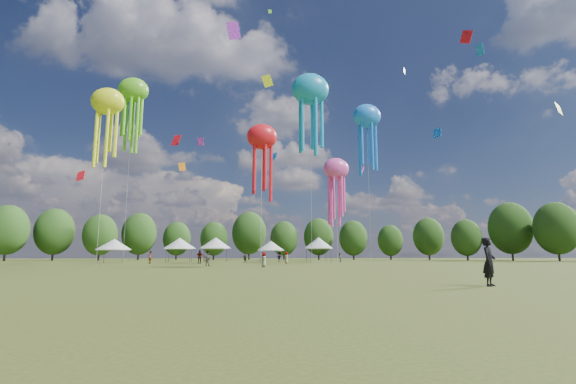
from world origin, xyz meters
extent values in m
plane|color=#384416|center=(0.00, 0.00, 0.00)|extent=(300.00, 300.00, 0.00)
imported|color=black|center=(8.31, -0.58, 0.95)|extent=(0.82, 0.80, 1.90)
imported|color=gray|center=(-3.82, 31.57, 0.84)|extent=(1.02, 0.95, 1.68)
imported|color=gray|center=(7.28, 45.64, 0.86)|extent=(0.55, 0.84, 1.71)
imported|color=gray|center=(19.04, 57.72, 0.79)|extent=(0.85, 0.94, 1.58)
imported|color=gray|center=(7.42, 54.61, 0.83)|extent=(1.15, 0.77, 1.66)
imported|color=gray|center=(-5.52, 45.57, 0.96)|extent=(1.20, 0.67, 1.93)
imported|color=gray|center=(1.42, 52.29, 0.78)|extent=(1.45, 1.20, 1.55)
imported|color=gray|center=(-12.72, 47.18, 0.92)|extent=(0.57, 0.75, 1.84)
imported|color=gray|center=(2.05, 26.72, 0.76)|extent=(0.58, 0.80, 1.52)
cylinder|color=#47474C|center=(-20.96, 50.32, 0.98)|extent=(0.08, 0.08, 1.96)
cylinder|color=#47474C|center=(-20.96, 54.05, 0.98)|extent=(0.08, 0.08, 1.96)
cylinder|color=#47474C|center=(-17.23, 50.32, 0.98)|extent=(0.08, 0.08, 1.96)
cylinder|color=#47474C|center=(-17.23, 54.05, 0.98)|extent=(0.08, 0.08, 1.96)
cube|color=silver|center=(-19.09, 52.18, 2.01)|extent=(4.13, 4.13, 0.10)
cone|color=silver|center=(-19.09, 52.18, 2.91)|extent=(5.37, 5.37, 1.68)
cylinder|color=#47474C|center=(-11.77, 56.95, 1.12)|extent=(0.08, 0.08, 2.24)
cylinder|color=#47474C|center=(-11.77, 60.93, 1.12)|extent=(0.08, 0.08, 2.24)
cylinder|color=#47474C|center=(-7.79, 56.95, 1.12)|extent=(0.08, 0.08, 2.24)
cylinder|color=#47474C|center=(-7.79, 60.93, 1.12)|extent=(0.08, 0.08, 2.24)
cube|color=silver|center=(-9.78, 58.94, 2.29)|extent=(4.38, 4.38, 0.10)
cone|color=silver|center=(-9.78, 58.94, 3.30)|extent=(5.69, 5.69, 1.92)
cylinder|color=#47474C|center=(-5.46, 56.54, 1.15)|extent=(0.08, 0.08, 2.30)
cylinder|color=#47474C|center=(-5.46, 60.44, 1.15)|extent=(0.08, 0.08, 2.30)
cylinder|color=#47474C|center=(-1.56, 56.54, 1.15)|extent=(0.08, 0.08, 2.30)
cylinder|color=#47474C|center=(-1.56, 60.44, 1.15)|extent=(0.08, 0.08, 2.30)
cube|color=silver|center=(-3.51, 58.49, 2.35)|extent=(4.30, 4.30, 0.10)
cone|color=silver|center=(-3.51, 58.49, 3.39)|extent=(5.59, 5.59, 1.97)
cylinder|color=#47474C|center=(4.38, 53.57, 0.96)|extent=(0.08, 0.08, 1.93)
cylinder|color=#47474C|center=(4.38, 56.80, 0.96)|extent=(0.08, 0.08, 1.93)
cylinder|color=#47474C|center=(7.62, 53.57, 0.96)|extent=(0.08, 0.08, 1.93)
cylinder|color=#47474C|center=(7.62, 56.80, 0.96)|extent=(0.08, 0.08, 1.93)
cube|color=silver|center=(6.00, 55.19, 1.98)|extent=(3.63, 3.63, 0.10)
cone|color=silver|center=(6.00, 55.19, 2.85)|extent=(4.72, 4.72, 1.65)
cylinder|color=#47474C|center=(12.55, 52.68, 1.14)|extent=(0.08, 0.08, 2.29)
cylinder|color=#47474C|center=(12.55, 56.17, 1.14)|extent=(0.08, 0.08, 2.29)
cylinder|color=#47474C|center=(16.04, 52.68, 1.14)|extent=(0.08, 0.08, 2.29)
cylinder|color=#47474C|center=(16.04, 56.17, 1.14)|extent=(0.08, 0.08, 2.29)
cube|color=silver|center=(14.30, 54.43, 2.34)|extent=(3.89, 3.89, 0.10)
cone|color=silver|center=(14.30, 54.43, 3.37)|extent=(5.06, 5.06, 1.96)
ellipsoid|color=#EFFF1A|center=(-15.74, 32.13, 18.82)|extent=(3.74, 2.62, 3.18)
cylinder|color=beige|center=(-15.74, 32.13, 9.41)|extent=(0.03, 0.03, 18.82)
ellipsoid|color=#1790CA|center=(8.78, 34.56, 22.97)|extent=(5.00, 3.50, 4.25)
cylinder|color=beige|center=(8.78, 34.56, 11.49)|extent=(0.03, 0.03, 22.97)
ellipsoid|color=#F046A9|center=(12.69, 36.59, 12.75)|extent=(3.48, 2.44, 2.96)
cylinder|color=beige|center=(12.69, 36.59, 6.37)|extent=(0.03, 0.03, 12.75)
ellipsoid|color=#60C620|center=(-14.59, 39.08, 23.20)|extent=(3.98, 2.78, 3.38)
cylinder|color=beige|center=(-14.59, 39.08, 11.60)|extent=(0.03, 0.03, 23.20)
ellipsoid|color=red|center=(1.31, 22.05, 12.41)|extent=(2.90, 2.03, 2.47)
cylinder|color=beige|center=(1.31, 22.05, 6.20)|extent=(0.03, 0.03, 12.41)
ellipsoid|color=#1B7AF9|center=(21.87, 49.06, 25.04)|extent=(4.94, 3.46, 4.20)
cylinder|color=beige|center=(21.87, 49.06, 12.52)|extent=(0.03, 0.03, 25.04)
cube|color=#1B7AF9|center=(7.71, 65.67, 21.36)|extent=(1.42, 1.71, 1.78)
cube|color=#1790CA|center=(17.88, 58.47, 34.94)|extent=(0.31, 0.99, 1.10)
cube|color=#B832DE|center=(-6.02, 46.79, 18.59)|extent=(1.02, 0.57, 1.21)
cube|color=red|center=(23.07, 21.49, 24.31)|extent=(0.98, 1.13, 1.62)
cube|color=#1B7AF9|center=(25.41, 22.72, 23.66)|extent=(0.59, 1.21, 1.38)
cube|color=#B832DE|center=(-1.42, 37.33, 32.06)|extent=(2.17, 1.27, 2.68)
cube|color=red|center=(-11.76, 63.83, 23.42)|extent=(2.02, 1.60, 2.32)
cube|color=#EFFF1A|center=(4.99, 53.51, 32.28)|extent=(2.27, 0.50, 2.51)
cube|color=#1B7AF9|center=(36.04, 51.14, 23.35)|extent=(1.15, 1.59, 1.93)
cube|color=#F046A9|center=(26.88, 65.78, 19.29)|extent=(0.94, 1.15, 1.57)
cube|color=#B832DE|center=(23.81, 37.97, 28.28)|extent=(0.67, 0.77, 1.10)
cube|color=red|center=(-28.38, 62.80, 15.64)|extent=(1.66, 1.47, 2.24)
cube|color=orange|center=(-8.67, 47.25, 14.62)|extent=(1.25, 0.43, 1.46)
cube|color=#EFFF1A|center=(35.69, 23.89, 17.86)|extent=(1.19, 1.02, 1.70)
cube|color=#60C620|center=(5.20, 51.79, 44.84)|extent=(0.66, 0.20, 0.82)
cylinder|color=#38281C|center=(-47.17, 78.19, 1.68)|extent=(0.44, 0.44, 3.36)
ellipsoid|color=#264717|center=(-47.17, 78.19, 6.51)|extent=(8.40, 8.40, 10.51)
cylinder|color=#38281C|center=(-40.68, 85.49, 1.71)|extent=(0.44, 0.44, 3.41)
ellipsoid|color=#264717|center=(-40.68, 85.49, 6.61)|extent=(8.53, 8.53, 10.66)
cylinder|color=#38281C|center=(-30.60, 85.02, 1.53)|extent=(0.44, 0.44, 3.07)
ellipsoid|color=#264717|center=(-30.60, 85.02, 5.94)|extent=(7.66, 7.66, 9.58)
cylinder|color=#38281C|center=(-23.51, 93.33, 1.72)|extent=(0.44, 0.44, 3.43)
ellipsoid|color=#264717|center=(-23.51, 93.33, 6.65)|extent=(8.58, 8.58, 10.73)
cylinder|color=#38281C|center=(-14.76, 98.96, 1.47)|extent=(0.44, 0.44, 2.95)
ellipsoid|color=#264717|center=(-14.76, 98.96, 5.71)|extent=(7.37, 7.37, 9.21)
cylinder|color=#38281C|center=(-4.70, 95.06, 1.45)|extent=(0.44, 0.44, 2.89)
ellipsoid|color=#264717|center=(-4.70, 95.06, 5.61)|extent=(7.23, 7.23, 9.04)
cylinder|color=#38281C|center=(4.91, 99.49, 1.92)|extent=(0.44, 0.44, 3.84)
ellipsoid|color=#264717|center=(4.91, 99.49, 7.44)|extent=(9.60, 9.60, 11.99)
cylinder|color=#38281C|center=(13.19, 88.44, 1.42)|extent=(0.44, 0.44, 2.84)
ellipsoid|color=#264717|center=(13.19, 88.44, 5.51)|extent=(7.11, 7.11, 8.89)
cylinder|color=#38281C|center=(22.93, 91.04, 1.58)|extent=(0.44, 0.44, 3.16)
ellipsoid|color=#264717|center=(22.93, 91.04, 6.13)|extent=(7.91, 7.91, 9.88)
cylinder|color=#38281C|center=(30.69, 85.29, 1.44)|extent=(0.44, 0.44, 2.88)
ellipsoid|color=#264717|center=(30.69, 85.29, 5.59)|extent=(7.21, 7.21, 9.01)
cylinder|color=#38281C|center=(41.52, 87.24, 1.31)|extent=(0.44, 0.44, 2.63)
ellipsoid|color=#264717|center=(41.52, 87.24, 5.09)|extent=(6.57, 6.57, 8.22)
cylinder|color=#38281C|center=(50.52, 83.73, 1.56)|extent=(0.44, 0.44, 3.13)
ellipsoid|color=#264717|center=(50.52, 83.73, 6.06)|extent=(7.81, 7.81, 9.77)
cylinder|color=#38281C|center=(53.64, 71.81, 1.36)|extent=(0.44, 0.44, 2.72)
ellipsoid|color=#264717|center=(53.64, 71.81, 5.27)|extent=(6.80, 6.80, 8.50)
cylinder|color=#38281C|center=(62.96, 68.92, 1.90)|extent=(0.44, 0.44, 3.81)
ellipsoid|color=#264717|center=(62.96, 68.92, 7.38)|extent=(9.52, 9.52, 11.90)
cylinder|color=#38281C|center=(66.57, 59.80, 1.76)|extent=(0.44, 0.44, 3.51)
ellipsoid|color=#264717|center=(66.57, 59.80, 6.80)|extent=(8.78, 8.78, 10.97)
camera|label=1|loc=(-2.04, -15.37, 1.20)|focal=25.32mm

